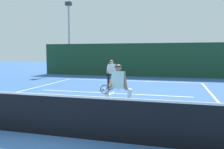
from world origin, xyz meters
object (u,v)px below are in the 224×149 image
at_px(player_near, 118,86).
at_px(tennis_ball, 119,89).
at_px(player_far, 111,72).
at_px(light_pole, 69,29).

height_order(player_near, tennis_ball, player_near).
relative_size(player_near, tennis_ball, 24.49).
relative_size(player_near, player_far, 1.03).
bearing_deg(player_near, light_pole, -57.99).
distance_m(player_far, tennis_ball, 1.35).
bearing_deg(tennis_ball, light_pole, 128.62).
distance_m(tennis_ball, light_pole, 12.55).
bearing_deg(light_pole, tennis_ball, -51.38).
relative_size(tennis_ball, light_pole, 0.01).
height_order(player_far, light_pole, light_pole).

